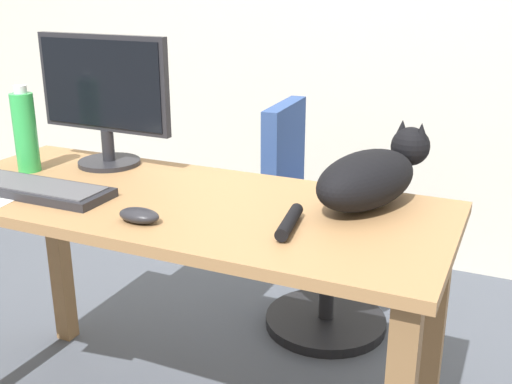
{
  "coord_description": "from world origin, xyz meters",
  "views": [
    {
      "loc": [
        0.85,
        -1.36,
        1.31
      ],
      "look_at": [
        0.25,
        -0.02,
        0.81
      ],
      "focal_mm": 43.05,
      "sensor_mm": 36.0,
      "label": 1
    }
  ],
  "objects_px": {
    "computer_mouse": "(139,215)",
    "water_bottle": "(25,132)",
    "office_chair": "(316,237)",
    "cat": "(371,176)",
    "keyboard": "(38,189)",
    "monitor": "(104,96)"
  },
  "relations": [
    {
      "from": "keyboard",
      "to": "cat",
      "type": "bearing_deg",
      "value": 18.81
    },
    {
      "from": "computer_mouse",
      "to": "water_bottle",
      "type": "xyz_separation_m",
      "value": [
        -0.57,
        0.23,
        0.11
      ]
    },
    {
      "from": "cat",
      "to": "water_bottle",
      "type": "height_order",
      "value": "water_bottle"
    },
    {
      "from": "monitor",
      "to": "keyboard",
      "type": "height_order",
      "value": "monitor"
    },
    {
      "from": "cat",
      "to": "water_bottle",
      "type": "bearing_deg",
      "value": -172.69
    },
    {
      "from": "computer_mouse",
      "to": "water_bottle",
      "type": "height_order",
      "value": "water_bottle"
    },
    {
      "from": "office_chair",
      "to": "cat",
      "type": "distance_m",
      "value": 0.8
    },
    {
      "from": "keyboard",
      "to": "computer_mouse",
      "type": "height_order",
      "value": "computer_mouse"
    },
    {
      "from": "office_chair",
      "to": "water_bottle",
      "type": "bearing_deg",
      "value": -135.75
    },
    {
      "from": "office_chair",
      "to": "cat",
      "type": "height_order",
      "value": "cat"
    },
    {
      "from": "cat",
      "to": "water_bottle",
      "type": "xyz_separation_m",
      "value": [
        -1.06,
        -0.14,
        0.05
      ]
    },
    {
      "from": "cat",
      "to": "computer_mouse",
      "type": "height_order",
      "value": "cat"
    },
    {
      "from": "monitor",
      "to": "keyboard",
      "type": "xyz_separation_m",
      "value": [
        -0.0,
        -0.32,
        -0.21
      ]
    },
    {
      "from": "monitor",
      "to": "keyboard",
      "type": "relative_size",
      "value": 1.09
    },
    {
      "from": "cat",
      "to": "computer_mouse",
      "type": "relative_size",
      "value": 5.26
    },
    {
      "from": "office_chair",
      "to": "water_bottle",
      "type": "xyz_separation_m",
      "value": [
        -0.72,
        -0.7,
        0.5
      ]
    },
    {
      "from": "monitor",
      "to": "cat",
      "type": "relative_size",
      "value": 0.83
    },
    {
      "from": "office_chair",
      "to": "cat",
      "type": "relative_size",
      "value": 1.54
    },
    {
      "from": "office_chair",
      "to": "monitor",
      "type": "distance_m",
      "value": 0.97
    },
    {
      "from": "water_bottle",
      "to": "keyboard",
      "type": "bearing_deg",
      "value": -41.3
    },
    {
      "from": "keyboard",
      "to": "monitor",
      "type": "bearing_deg",
      "value": 89.74
    },
    {
      "from": "keyboard",
      "to": "water_bottle",
      "type": "height_order",
      "value": "water_bottle"
    }
  ]
}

